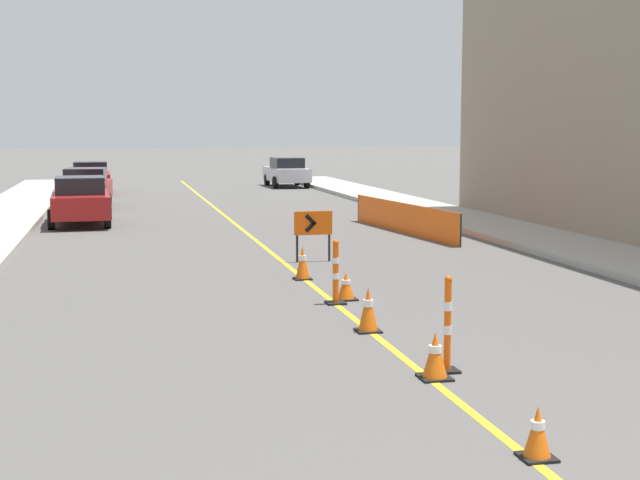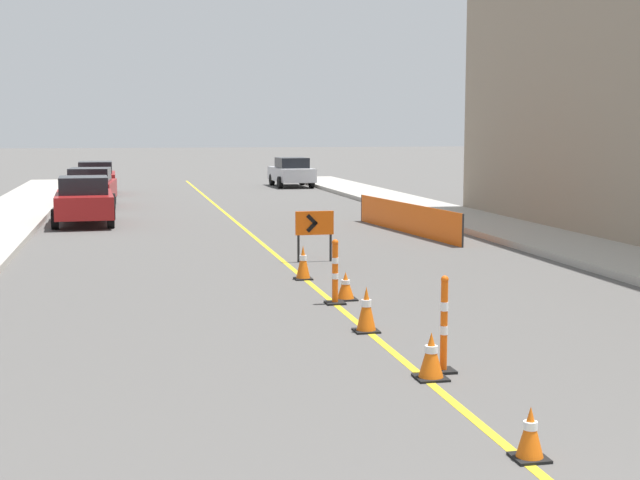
% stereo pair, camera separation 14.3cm
% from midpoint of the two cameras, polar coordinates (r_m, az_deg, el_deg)
% --- Properties ---
extents(lane_stripe, '(0.12, 51.40, 0.01)m').
position_cam_midpoint_polar(lane_stripe, '(29.31, -5.49, 0.96)').
color(lane_stripe, gold).
rests_on(lane_stripe, ground_plane).
extents(sidewalk_right, '(2.69, 51.40, 0.18)m').
position_cam_midpoint_polar(sidewalk_right, '(31.22, 8.65, 1.44)').
color(sidewalk_right, '#ADA89E').
rests_on(sidewalk_right, ground_plane).
extents(traffic_cone_nearest, '(0.33, 0.33, 0.52)m').
position_cam_midpoint_polar(traffic_cone_nearest, '(8.91, 13.30, -11.92)').
color(traffic_cone_nearest, black).
rests_on(traffic_cone_nearest, ground_plane).
extents(traffic_cone_second, '(0.39, 0.39, 0.60)m').
position_cam_midpoint_polar(traffic_cone_second, '(11.38, 7.02, -7.36)').
color(traffic_cone_second, black).
rests_on(traffic_cone_second, ground_plane).
extents(traffic_cone_third, '(0.38, 0.38, 0.71)m').
position_cam_midpoint_polar(traffic_cone_third, '(13.87, 2.81, -4.46)').
color(traffic_cone_third, black).
rests_on(traffic_cone_third, ground_plane).
extents(traffic_cone_fourth, '(0.40, 0.40, 0.52)m').
position_cam_midpoint_polar(traffic_cone_fourth, '(16.44, 1.42, -2.97)').
color(traffic_cone_fourth, black).
rests_on(traffic_cone_fourth, ground_plane).
extents(traffic_cone_fifth, '(0.37, 0.37, 0.71)m').
position_cam_midpoint_polar(traffic_cone_fifth, '(18.64, -1.34, -1.46)').
color(traffic_cone_fifth, black).
rests_on(traffic_cone_fifth, ground_plane).
extents(delineator_post_front, '(0.29, 0.29, 1.27)m').
position_cam_midpoint_polar(delineator_post_front, '(11.66, 7.81, -5.73)').
color(delineator_post_front, black).
rests_on(delineator_post_front, ground_plane).
extents(delineator_post_rear, '(0.35, 0.35, 1.18)m').
position_cam_midpoint_polar(delineator_post_rear, '(16.01, 0.75, -2.32)').
color(delineator_post_rear, black).
rests_on(delineator_post_rear, ground_plane).
extents(arrow_barricade_primary, '(0.92, 0.09, 1.21)m').
position_cam_midpoint_polar(arrow_barricade_primary, '(21.04, -0.64, 0.91)').
color(arrow_barricade_primary, '#EF560C').
rests_on(arrow_barricade_primary, ground_plane).
extents(safety_mesh_fence, '(0.89, 7.29, 0.91)m').
position_cam_midpoint_polar(safety_mesh_fence, '(27.16, 5.20, 1.43)').
color(safety_mesh_fence, '#EF560C').
rests_on(safety_mesh_fence, ground_plane).
extents(parked_car_curb_near, '(1.97, 4.37, 1.59)m').
position_cam_midpoint_polar(parked_car_curb_near, '(30.30, -15.20, 2.45)').
color(parked_car_curb_near, maroon).
rests_on(parked_car_curb_near, ground_plane).
extents(parked_car_curb_mid, '(2.05, 4.40, 1.59)m').
position_cam_midpoint_polar(parked_car_curb_mid, '(36.93, -14.85, 3.26)').
color(parked_car_curb_mid, maroon).
rests_on(parked_car_curb_mid, ground_plane).
extents(parked_car_curb_far, '(1.94, 4.32, 1.59)m').
position_cam_midpoint_polar(parked_car_curb_far, '(44.17, -14.54, 3.86)').
color(parked_car_curb_far, maroon).
rests_on(parked_car_curb_far, ground_plane).
extents(parked_car_opposite_side, '(1.96, 4.37, 1.59)m').
position_cam_midpoint_polar(parked_car_opposite_side, '(48.70, -2.24, 4.37)').
color(parked_car_opposite_side, '#B7B7BC').
rests_on(parked_car_opposite_side, ground_plane).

